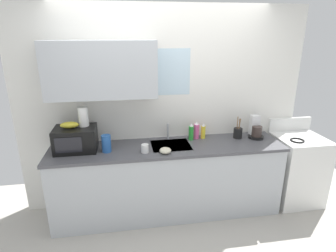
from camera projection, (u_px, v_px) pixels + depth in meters
The scene contains 15 objects.
kitchen_wall_assembly at pixel (152, 102), 3.39m from camera, with size 3.53×0.42×2.50m.
counter_unit at pixel (168, 179), 3.41m from camera, with size 2.76×0.63×0.90m.
sink_faucet at pixel (168, 131), 3.47m from camera, with size 0.03×0.03×0.20m, color #B2B5BA.
stove_range at pixel (296, 168), 3.68m from camera, with size 0.60×0.60×1.08m.
microwave at pixel (76, 139), 3.11m from camera, with size 0.46×0.35×0.27m.
banana_bunch at pixel (69, 125), 3.05m from camera, with size 0.20×0.11×0.07m, color gold.
paper_towel_roll at pixel (83, 117), 3.10m from camera, with size 0.11×0.11×0.22m, color white.
coffee_maker at pixel (256, 129), 3.51m from camera, with size 0.19×0.21×0.28m.
dish_soap_bottle_green at pixel (191, 132), 3.44m from camera, with size 0.06×0.06×0.21m.
dish_soap_bottle_pink at pixel (196, 131), 3.47m from camera, with size 0.07×0.07×0.22m.
dish_soap_bottle_yellow at pixel (203, 131), 3.49m from camera, with size 0.06×0.06×0.20m.
cereal_canister at pixel (106, 144), 3.09m from camera, with size 0.10×0.10×0.20m, color #2659A5.
mug_white at pixel (145, 148), 3.08m from camera, with size 0.08×0.08×0.10m, color white.
utensil_crock at pixel (238, 133), 3.50m from camera, with size 0.11×0.11×0.28m.
small_bowl at pixel (165, 151), 3.07m from camera, with size 0.13×0.13×0.07m, color beige.
Camera 1 is at (-0.49, -2.99, 2.17)m, focal length 29.57 mm.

